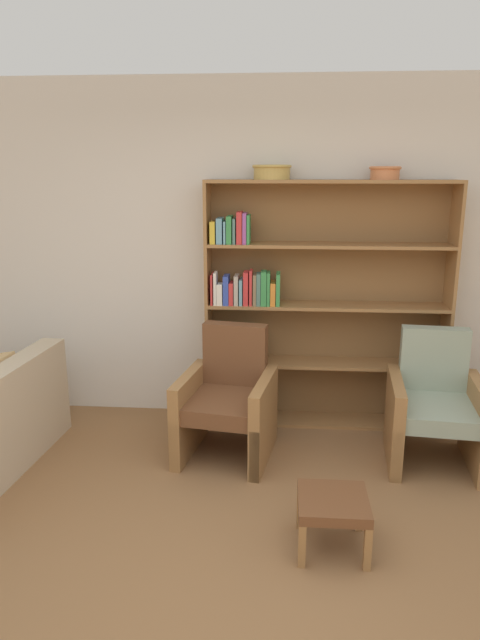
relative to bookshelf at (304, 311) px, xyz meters
The scene contains 8 objects.
ground_plane 2.53m from the bookshelf, 98.54° to the right, with size 24.00×24.00×0.00m, color brown.
wall_back 0.58m from the bookshelf, 153.96° to the left, with size 12.00×0.06×2.75m.
bookshelf is the anchor object (origin of this frame).
bowl_sage 1.12m from the bookshelf, behind, with size 0.30×0.30×0.11m.
bowl_terracotta 1.22m from the bookshelf, ahead, with size 0.24×0.24×0.10m.
armchair_leather 0.98m from the bookshelf, 132.71° to the right, with size 0.74×0.78×0.93m.
armchair_cushioned 1.23m from the bookshelf, 32.91° to the right, with size 0.70×0.74×0.93m.
footstool 1.82m from the bookshelf, 85.68° to the right, with size 0.38×0.38×0.31m.
Camera 1 is at (0.18, -2.14, 2.04)m, focal length 32.00 mm.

